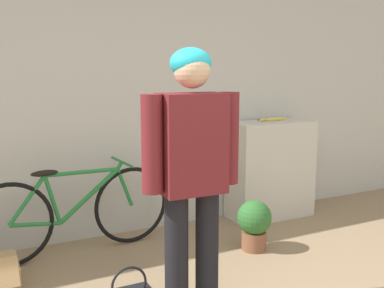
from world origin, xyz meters
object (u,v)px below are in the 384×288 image
(bicycle, at_px, (74,211))
(potted_plant, at_px, (254,223))
(person, at_px, (192,162))
(banana, at_px, (272,119))

(bicycle, xyz_separation_m, potted_plant, (1.42, -0.61, -0.13))
(bicycle, height_order, potted_plant, bicycle)
(potted_plant, bearing_deg, person, -144.05)
(person, distance_m, banana, 2.18)
(person, height_order, potted_plant, person)
(person, relative_size, bicycle, 0.97)
(banana, height_order, potted_plant, banana)
(bicycle, distance_m, potted_plant, 1.55)
(person, xyz_separation_m, potted_plant, (0.95, 0.69, -0.76))
(person, bearing_deg, banana, 42.55)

